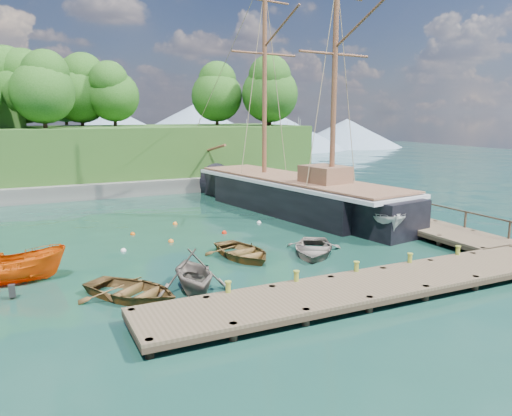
# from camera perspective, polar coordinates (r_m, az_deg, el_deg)

# --- Properties ---
(ground) EXTENTS (160.00, 160.00, 0.00)m
(ground) POSITION_cam_1_polar(r_m,az_deg,el_deg) (25.55, 0.81, -5.92)
(ground) COLOR #13382B
(ground) RESTS_ON ground
(dock_near) EXTENTS (20.00, 3.20, 1.10)m
(dock_near) POSITION_cam_1_polar(r_m,az_deg,el_deg) (21.24, 13.64, -8.54)
(dock_near) COLOR brown
(dock_near) RESTS_ON ground
(dock_east) EXTENTS (3.20, 24.00, 1.10)m
(dock_east) POSITION_cam_1_polar(r_m,az_deg,el_deg) (37.20, 12.02, -0.13)
(dock_east) COLOR brown
(dock_east) RESTS_ON ground
(bollard_0) EXTENTS (0.26, 0.26, 0.45)m
(bollard_0) POSITION_cam_1_polar(r_m,az_deg,el_deg) (19.61, -3.18, -11.25)
(bollard_0) COLOR olive
(bollard_0) RESTS_ON ground
(bollard_1) EXTENTS (0.26, 0.26, 0.45)m
(bollard_1) POSITION_cam_1_polar(r_m,az_deg,el_deg) (20.85, 4.59, -9.90)
(bollard_1) COLOR olive
(bollard_1) RESTS_ON ground
(bollard_2) EXTENTS (0.26, 0.26, 0.45)m
(bollard_2) POSITION_cam_1_polar(r_m,az_deg,el_deg) (22.41, 11.33, -8.57)
(bollard_2) COLOR olive
(bollard_2) RESTS_ON ground
(bollard_3) EXTENTS (0.26, 0.26, 0.45)m
(bollard_3) POSITION_cam_1_polar(r_m,az_deg,el_deg) (24.26, 17.08, -7.34)
(bollard_3) COLOR olive
(bollard_3) RESTS_ON ground
(bollard_4) EXTENTS (0.26, 0.26, 0.45)m
(bollard_4) POSITION_cam_1_polar(r_m,az_deg,el_deg) (26.31, 21.94, -6.23)
(bollard_4) COLOR olive
(bollard_4) RESTS_ON ground
(rowboat_0) EXTENTS (5.06, 5.29, 0.89)m
(rowboat_0) POSITION_cam_1_polar(r_m,az_deg,el_deg) (21.04, -13.95, -9.99)
(rowboat_0) COLOR brown
(rowboat_0) RESTS_ON ground
(rowboat_1) EXTENTS (3.52, 3.96, 1.92)m
(rowboat_1) POSITION_cam_1_polar(r_m,az_deg,el_deg) (21.40, -7.15, -9.39)
(rowboat_1) COLOR #6B6056
(rowboat_1) RESTS_ON ground
(rowboat_2) EXTENTS (3.51, 4.55, 0.87)m
(rowboat_2) POSITION_cam_1_polar(r_m,az_deg,el_deg) (25.86, -1.54, -5.71)
(rowboat_2) COLOR brown
(rowboat_2) RESTS_ON ground
(rowboat_3) EXTENTS (4.83, 5.17, 0.87)m
(rowboat_3) POSITION_cam_1_polar(r_m,az_deg,el_deg) (26.64, 6.53, -5.28)
(rowboat_3) COLOR #6C625A
(rowboat_3) RESTS_ON ground
(motorboat_orange) EXTENTS (4.42, 1.88, 1.67)m
(motorboat_orange) POSITION_cam_1_polar(r_m,az_deg,el_deg) (24.51, -25.79, -7.77)
(motorboat_orange) COLOR #E15107
(motorboat_orange) RESTS_ON ground
(cabin_boat_white) EXTENTS (3.89, 5.54, 2.01)m
(cabin_boat_white) POSITION_cam_1_polar(r_m,az_deg,el_deg) (31.27, 14.26, -3.12)
(cabin_boat_white) COLOR silver
(cabin_boat_white) RESTS_ON ground
(schooner) EXTENTS (8.17, 27.47, 20.22)m
(schooner) POSITION_cam_1_polar(r_m,az_deg,el_deg) (37.43, 4.48, 1.21)
(schooner) COLOR black
(schooner) RESTS_ON ground
(mooring_buoy_0) EXTENTS (0.31, 0.31, 0.31)m
(mooring_buoy_0) POSITION_cam_1_polar(r_m,az_deg,el_deg) (27.98, -14.91, -4.80)
(mooring_buoy_0) COLOR silver
(mooring_buoy_0) RESTS_ON ground
(mooring_buoy_1) EXTENTS (0.33, 0.33, 0.33)m
(mooring_buoy_1) POSITION_cam_1_polar(r_m,az_deg,el_deg) (29.36, -9.70, -3.85)
(mooring_buoy_1) COLOR orange
(mooring_buoy_1) RESTS_ON ground
(mooring_buoy_2) EXTENTS (0.31, 0.31, 0.31)m
(mooring_buoy_2) POSITION_cam_1_polar(r_m,az_deg,el_deg) (31.02, -3.65, -2.92)
(mooring_buoy_2) COLOR red
(mooring_buoy_2) RESTS_ON ground
(mooring_buoy_3) EXTENTS (0.30, 0.30, 0.30)m
(mooring_buoy_3) POSITION_cam_1_polar(r_m,az_deg,el_deg) (33.83, 0.35, -1.73)
(mooring_buoy_3) COLOR white
(mooring_buoy_3) RESTS_ON ground
(mooring_buoy_4) EXTENTS (0.30, 0.30, 0.30)m
(mooring_buoy_4) POSITION_cam_1_polar(r_m,az_deg,el_deg) (31.57, -13.91, -2.97)
(mooring_buoy_4) COLOR #D2530B
(mooring_buoy_4) RESTS_ON ground
(mooring_buoy_5) EXTENTS (0.32, 0.32, 0.32)m
(mooring_buoy_5) POSITION_cam_1_polar(r_m,az_deg,el_deg) (33.89, -9.24, -1.85)
(mooring_buoy_5) COLOR orange
(mooring_buoy_5) RESTS_ON ground
(distant_ridge) EXTENTS (117.00, 40.00, 10.00)m
(distant_ridge) POSITION_cam_1_polar(r_m,az_deg,el_deg) (93.23, -16.23, 8.57)
(distant_ridge) COLOR #728CA5
(distant_ridge) RESTS_ON ground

